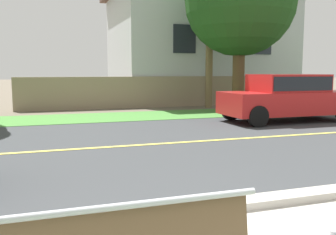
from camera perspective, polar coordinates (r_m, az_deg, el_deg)
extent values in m
plane|color=#665B4C|center=(9.78, -9.15, -2.73)|extent=(140.00, 140.00, 0.00)
cube|color=#ADA89E|center=(4.46, 3.24, -13.88)|extent=(44.00, 0.30, 0.11)
cube|color=#383A3D|center=(8.33, -7.45, -4.39)|extent=(52.00, 8.00, 0.01)
cube|color=#E0CC4C|center=(8.33, -7.45, -4.35)|extent=(48.00, 0.14, 0.01)
cube|color=#478438|center=(13.55, -11.83, -0.04)|extent=(48.00, 2.80, 0.02)
cylinder|color=#9EA0A8|center=(1.88, -11.96, -13.54)|extent=(1.80, 0.04, 0.04)
cube|color=red|center=(12.94, 17.57, 2.17)|extent=(4.30, 1.76, 0.72)
cube|color=red|center=(12.91, 17.67, 4.92)|extent=(2.24, 1.58, 0.60)
cube|color=black|center=(12.91, 17.67, 5.00)|extent=(2.15, 1.62, 0.43)
cylinder|color=black|center=(14.60, 20.66, 1.39)|extent=(0.64, 0.18, 0.64)
cylinder|color=black|center=(11.38, 13.48, 0.16)|extent=(0.64, 0.18, 0.64)
cylinder|color=black|center=(12.83, 9.51, 1.02)|extent=(0.64, 0.18, 0.64)
cylinder|color=brown|center=(15.74, 10.60, 6.02)|extent=(0.49, 0.49, 2.79)
sphere|color=#1E4719|center=(15.98, 10.86, 17.10)|extent=(4.47, 4.47, 4.47)
cylinder|color=brown|center=(17.26, 6.32, 14.21)|extent=(0.32, 0.32, 7.62)
cube|color=gray|center=(17.40, -0.57, 3.93)|extent=(13.00, 0.36, 1.40)
cube|color=#B7BCC1|center=(21.46, 4.55, 10.20)|extent=(9.09, 6.40, 5.66)
cube|color=#232833|center=(17.73, 2.52, 11.80)|extent=(1.10, 0.06, 1.30)
cube|color=#232833|center=(19.57, 13.99, 11.15)|extent=(1.10, 0.06, 1.30)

